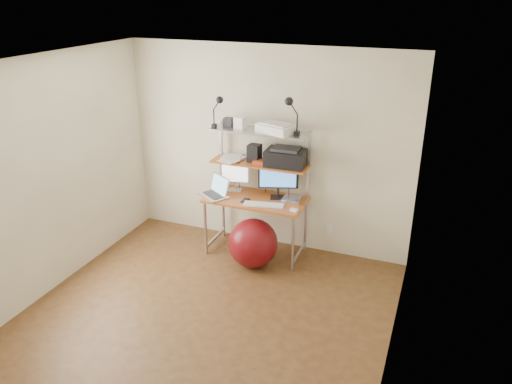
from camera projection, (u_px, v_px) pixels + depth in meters
room at (198, 205)px, 4.56m from camera, size 3.60×3.60×3.60m
computer_desk at (258, 180)px, 5.96m from camera, size 1.20×0.60×1.57m
wall_outlet at (330, 231)px, 6.17m from camera, size 0.08×0.01×0.12m
monitor_silver at (235, 174)px, 6.15m from camera, size 0.35×0.16×0.40m
monitor_black at (278, 179)px, 5.93m from camera, size 0.46×0.20×0.48m
laptop at (216, 191)px, 6.05m from camera, size 0.45×0.43×0.31m
keyboard at (264, 205)px, 5.80m from camera, size 0.49×0.22×0.01m
mouse at (294, 210)px, 5.65m from camera, size 0.10×0.08×0.02m
mac_mini at (292, 199)px, 5.92m from camera, size 0.23×0.23×0.04m
phone at (245, 200)px, 5.92m from camera, size 0.08×0.14×0.01m
printer at (286, 157)px, 5.81m from camera, size 0.47×0.33×0.22m
nas_cube at (254, 153)px, 5.95m from camera, size 0.15×0.15×0.21m
red_box at (261, 162)px, 5.88m from camera, size 0.18×0.12×0.05m
scanner at (276, 128)px, 5.68m from camera, size 0.49×0.40×0.11m
box_white at (240, 123)px, 5.81m from camera, size 0.14×0.12×0.14m
box_grey at (228, 122)px, 5.92m from camera, size 0.11×0.11×0.11m
clip_lamp_left at (218, 105)px, 5.75m from camera, size 0.15×0.08×0.38m
clip_lamp_right at (291, 108)px, 5.47m from camera, size 0.17×0.10×0.43m
exercise_ball at (253, 243)px, 5.88m from camera, size 0.59×0.59×0.59m
paper_stack at (232, 158)px, 6.06m from camera, size 0.33×0.42×0.02m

